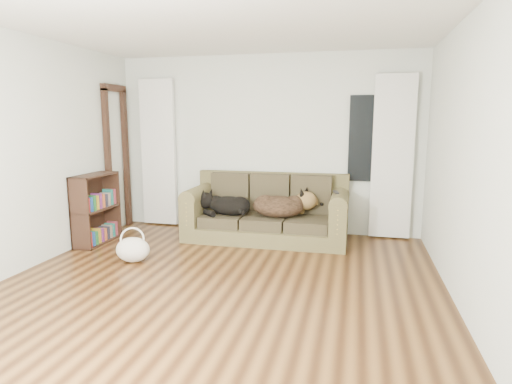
% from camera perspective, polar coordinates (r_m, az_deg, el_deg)
% --- Properties ---
extents(floor, '(5.00, 5.00, 0.00)m').
position_cam_1_polar(floor, '(4.30, -5.85, -13.21)').
color(floor, '#321C0C').
rests_on(floor, ground).
extents(ceiling, '(5.00, 5.00, 0.00)m').
position_cam_1_polar(ceiling, '(4.07, -6.53, 22.84)').
color(ceiling, white).
rests_on(ceiling, ground).
extents(wall_back, '(4.50, 0.04, 2.60)m').
position_cam_1_polar(wall_back, '(6.39, 1.34, 6.36)').
color(wall_back, silver).
rests_on(wall_back, ground).
extents(wall_left, '(0.04, 5.00, 2.60)m').
position_cam_1_polar(wall_left, '(5.18, -30.41, 4.27)').
color(wall_left, silver).
rests_on(wall_left, ground).
extents(wall_right, '(0.04, 5.00, 2.60)m').
position_cam_1_polar(wall_right, '(3.87, 27.16, 3.14)').
color(wall_right, silver).
rests_on(wall_right, ground).
extents(curtain_left, '(0.55, 0.08, 2.25)m').
position_cam_1_polar(curtain_left, '(6.88, -12.85, 5.11)').
color(curtain_left, white).
rests_on(curtain_left, ground).
extents(curtain_right, '(0.55, 0.08, 2.25)m').
position_cam_1_polar(curtain_right, '(6.20, 17.74, 4.42)').
color(curtain_right, white).
rests_on(curtain_right, ground).
extents(window_pane, '(0.50, 0.03, 1.20)m').
position_cam_1_polar(window_pane, '(6.21, 14.58, 6.89)').
color(window_pane, black).
rests_on(window_pane, wall_back).
extents(door_casing, '(0.07, 0.60, 2.10)m').
position_cam_1_polar(door_casing, '(6.80, -17.99, 3.99)').
color(door_casing, black).
rests_on(door_casing, ground).
extents(sofa, '(2.22, 0.96, 0.91)m').
position_cam_1_polar(sofa, '(5.96, 1.39, -2.12)').
color(sofa, '#443C2C').
rests_on(sofa, floor).
extents(dog_black_lab, '(0.73, 0.61, 0.27)m').
position_cam_1_polar(dog_black_lab, '(6.00, -3.91, -1.77)').
color(dog_black_lab, black).
rests_on(dog_black_lab, sofa).
extents(dog_shepherd, '(0.74, 0.53, 0.32)m').
position_cam_1_polar(dog_shepherd, '(5.86, 3.41, -1.95)').
color(dog_shepherd, black).
rests_on(dog_shepherd, sofa).
extents(tv_remote, '(0.10, 0.21, 0.02)m').
position_cam_1_polar(tv_remote, '(5.67, 10.62, -0.02)').
color(tv_remote, black).
rests_on(tv_remote, sofa).
extents(tote_bag, '(0.44, 0.36, 0.30)m').
position_cam_1_polar(tote_bag, '(5.29, -16.11, -7.27)').
color(tote_bag, beige).
rests_on(tote_bag, floor).
extents(bookshelf, '(0.32, 0.77, 0.94)m').
position_cam_1_polar(bookshelf, '(6.18, -20.55, -1.86)').
color(bookshelf, black).
rests_on(bookshelf, floor).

